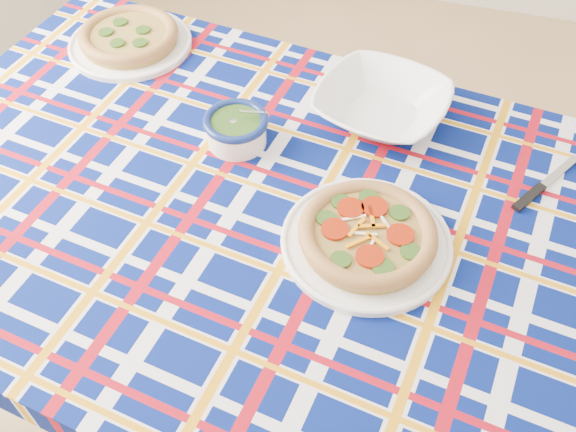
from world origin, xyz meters
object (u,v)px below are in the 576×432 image
(pesto_bowl, at_px, (236,127))
(main_focaccia_plate, at_px, (367,234))
(dining_table, at_px, (275,235))
(serving_bowl, at_px, (382,105))

(pesto_bowl, bearing_deg, main_focaccia_plate, -31.24)
(dining_table, bearing_deg, pesto_bowl, 137.09)
(pesto_bowl, xyz_separation_m, serving_bowl, (0.30, 0.18, -0.01))
(serving_bowl, bearing_deg, main_focaccia_plate, -82.73)
(main_focaccia_plate, height_order, serving_bowl, serving_bowl)
(dining_table, xyz_separation_m, pesto_bowl, (-0.14, 0.17, 0.13))
(pesto_bowl, bearing_deg, dining_table, -50.53)
(dining_table, height_order, pesto_bowl, pesto_bowl)
(pesto_bowl, height_order, serving_bowl, pesto_bowl)
(dining_table, xyz_separation_m, main_focaccia_plate, (0.20, -0.04, 0.12))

